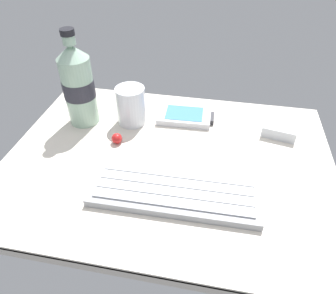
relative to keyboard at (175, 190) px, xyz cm
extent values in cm
cube|color=beige|center=(-2.92, 8.66, -1.81)|extent=(64.00, 48.00, 2.00)
cube|color=beige|center=(-2.92, -14.74, -0.41)|extent=(64.00, 1.20, 0.80)
cube|color=#93969B|center=(0.00, 0.00, -0.11)|extent=(29.18, 11.47, 1.40)
cube|color=#ADAFB5|center=(-0.05, 3.30, 0.74)|extent=(26.71, 2.44, 0.30)
cube|color=#ADAFB5|center=(-0.02, 1.10, 0.74)|extent=(26.71, 2.44, 0.30)
cube|color=#ADAFB5|center=(0.02, -1.10, 0.74)|extent=(26.71, 2.44, 0.30)
cube|color=#ADAFB5|center=(0.05, -3.30, 0.74)|extent=(26.71, 2.44, 0.30)
cube|color=silver|center=(-1.84, 23.10, -0.11)|extent=(12.29, 8.07, 1.40)
cube|color=#4C8CEA|center=(-1.84, 23.10, 0.64)|extent=(8.63, 6.26, 0.10)
cube|color=#333338|center=(4.56, 23.35, -0.11)|extent=(0.95, 3.83, 1.12)
cylinder|color=silver|center=(-13.31, 19.69, 3.44)|extent=(6.40, 6.40, 8.50)
cylinder|color=yellow|center=(-13.31, 19.69, 2.45)|extent=(5.50, 5.50, 6.12)
cylinder|color=#9EC1A8|center=(-24.06, 18.11, 6.69)|extent=(6.60, 6.60, 15.00)
cone|color=#9EC1A8|center=(-24.06, 18.11, 15.59)|extent=(6.60, 6.60, 2.80)
cylinder|color=#9EC1A8|center=(-24.06, 18.11, 17.89)|extent=(2.51, 2.51, 1.80)
cylinder|color=black|center=(-24.06, 18.11, 19.39)|extent=(2.77, 2.77, 1.20)
cylinder|color=#2D2D38|center=(-24.06, 18.11, 7.44)|extent=(6.73, 6.73, 3.80)
cube|color=silver|center=(19.21, 21.32, 0.39)|extent=(7.98, 6.89, 2.40)
sphere|color=red|center=(-14.32, 11.65, 0.29)|extent=(2.20, 2.20, 2.20)
camera|label=1|loc=(5.45, -35.36, 39.59)|focal=32.72mm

